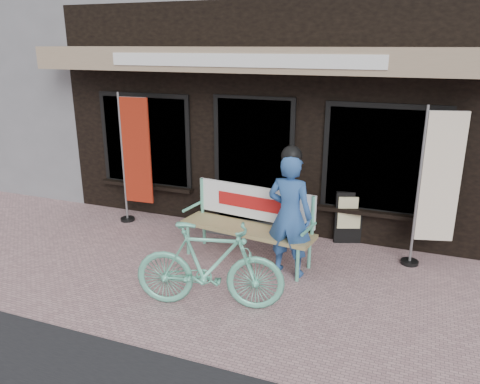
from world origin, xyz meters
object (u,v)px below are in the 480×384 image
at_px(bench, 250,218).
at_px(person, 290,213).
at_px(nobori_red, 135,158).
at_px(bicycle, 209,266).
at_px(nobori_cream, 436,186).
at_px(menu_stand, 349,217).

height_order(bench, person, person).
xyz_separation_m(bench, nobori_red, (-2.30, 0.65, 0.53)).
bearing_deg(nobori_red, person, -20.45).
bearing_deg(bench, bicycle, -81.93).
relative_size(bench, nobori_cream, 0.89).
bearing_deg(bench, person, -13.73).
bearing_deg(nobori_red, bicycle, -44.96).
bearing_deg(nobori_red, nobori_cream, -2.90).
xyz_separation_m(person, bicycle, (-0.63, -1.14, -0.34)).
xyz_separation_m(person, nobori_red, (-2.93, 0.90, 0.28)).
bearing_deg(person, bicycle, -112.91).
distance_m(nobori_red, nobori_cream, 4.68).
relative_size(bicycle, nobori_cream, 0.78).
bearing_deg(person, menu_stand, 71.88).
height_order(bench, bicycle, same).
distance_m(bench, person, 0.73).
distance_m(person, menu_stand, 1.51).
bearing_deg(nobori_cream, nobori_red, 165.73).
height_order(person, menu_stand, person).
relative_size(nobori_red, nobori_cream, 1.00).
bearing_deg(bicycle, nobori_cream, -62.68).
distance_m(bench, nobori_cream, 2.54).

